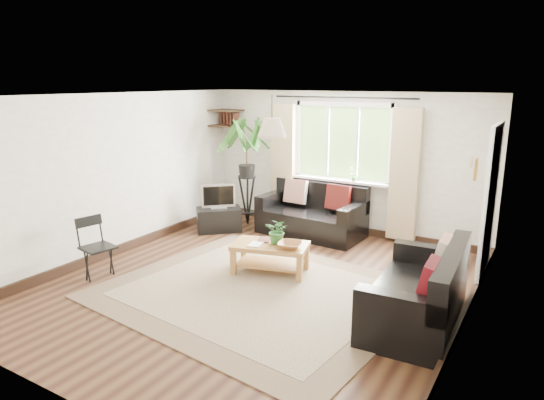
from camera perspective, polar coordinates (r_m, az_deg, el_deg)
The scene contains 24 objects.
floor at distance 6.36m, azimuth -1.88°, elevation -9.98°, with size 5.50×5.50×0.00m, color black.
ceiling at distance 5.82m, azimuth -2.07°, elevation 12.18°, with size 5.50×5.50×0.00m, color white.
wall_back at distance 8.37m, azimuth 8.32°, elevation 4.32°, with size 5.00×0.02×2.40m, color beige.
wall_front at distance 4.05m, azimuth -23.73°, elevation -7.16°, with size 5.00×0.02×2.40m, color beige.
wall_left at distance 7.60m, azimuth -18.03°, elevation 2.81°, with size 0.02×5.50×2.40m, color beige.
wall_right at distance 5.11m, azimuth 22.31°, elevation -2.76°, with size 0.02×5.50×2.40m, color beige.
rug at distance 6.16m, azimuth -1.62°, elevation -10.68°, with size 3.59×3.08×0.02m, color #B9A98F.
window at distance 8.29m, azimuth 8.29°, elevation 6.67°, with size 2.50×0.16×2.16m, color white, non-canonical shape.
door at distance 6.80m, azimuth 24.19°, elevation -0.72°, with size 0.06×0.96×2.06m, color silver.
corner_shelf at distance 9.18m, azimuth -5.40°, elevation 9.58°, with size 0.50×0.50×0.34m, color black, non-canonical shape.
pendant_lamp at distance 6.18m, azimuth 0.00°, elevation 9.04°, with size 0.36×0.36×0.54m, color beige, non-canonical shape.
wall_sconce at distance 5.30m, azimuth 22.62°, elevation 3.77°, with size 0.12×0.12×0.28m, color beige, non-canonical shape.
sofa_back at distance 8.23m, azimuth 4.62°, elevation -1.36°, with size 1.75×0.87×0.82m, color black, non-canonical shape.
sofa_right at distance 5.54m, azimuth 16.62°, elevation -9.73°, with size 0.87×1.73×0.81m, color black, non-canonical shape.
coffee_table at distance 6.67m, azimuth -0.20°, elevation -6.86°, with size 1.01×0.55×0.41m, color olive, non-canonical shape.
table_plant at distance 6.57m, azimuth 0.68°, elevation -3.66°, with size 0.32×0.28×0.36m, color #275B24.
bowl at distance 6.44m, azimuth 2.11°, elevation -5.33°, with size 0.32×0.32×0.08m, color #915A32.
book_a at distance 6.59m, azimuth -2.59°, elevation -5.16°, with size 0.16×0.22×0.02m, color white.
book_b at distance 6.75m, azimuth -1.61°, elevation -4.64°, with size 0.17×0.23×0.02m, color #522620.
tv_stand at distance 8.54m, azimuth -6.25°, elevation -2.28°, with size 0.76×0.43×0.41m, color black.
tv at distance 8.43m, azimuth -6.33°, elevation 0.51°, with size 0.58×0.19×0.45m, color #A5A5AA, non-canonical shape.
palm_stand at distance 8.75m, azimuth -2.98°, elevation 3.31°, with size 0.75×0.75×1.93m, color black, non-canonical shape.
folding_chair at distance 6.84m, azimuth -19.78°, elevation -5.41°, with size 0.42×0.42×0.82m, color black, non-canonical shape.
sill_plant at distance 8.20m, azimuth 9.57°, elevation 3.11°, with size 0.14×0.10×0.27m, color #2D6023.
Camera 1 is at (3.16, -4.88, 2.58)m, focal length 32.00 mm.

